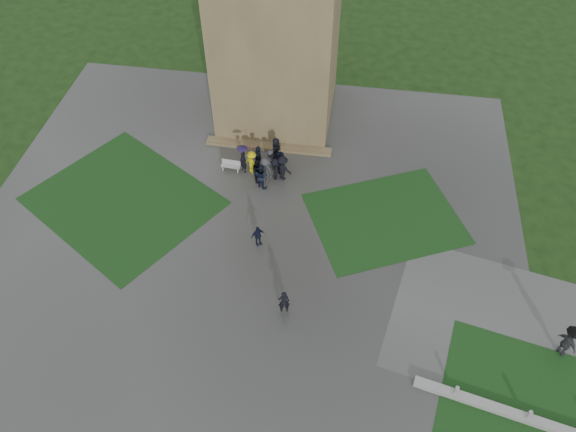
# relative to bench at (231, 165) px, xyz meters

# --- Properties ---
(ground) EXTENTS (120.00, 120.00, 0.00)m
(ground) POSITION_rel_bench_xyz_m (2.15, -7.96, -0.42)
(ground) COLOR black
(plaza) EXTENTS (34.00, 34.00, 0.02)m
(plaza) POSITION_rel_bench_xyz_m (2.15, -5.96, -0.41)
(plaza) COLOR #353532
(plaza) RESTS_ON ground
(lawn_inset_left) EXTENTS (14.10, 13.46, 0.01)m
(lawn_inset_left) POSITION_rel_bench_xyz_m (-6.35, -3.96, -0.39)
(lawn_inset_left) COLOR #123312
(lawn_inset_left) RESTS_ON plaza
(lawn_inset_right) EXTENTS (11.12, 10.15, 0.01)m
(lawn_inset_right) POSITION_rel_bench_xyz_m (10.65, -2.96, -0.39)
(lawn_inset_right) COLOR #123312
(lawn_inset_right) RESTS_ON plaza
(tower_plinth) EXTENTS (9.00, 0.80, 0.22)m
(tower_plinth) POSITION_rel_bench_xyz_m (2.15, 2.64, -0.29)
(tower_plinth) COLOR brown
(tower_plinth) RESTS_ON plaza
(bench) EXTENTS (1.35, 0.52, 0.77)m
(bench) POSITION_rel_bench_xyz_m (0.00, 0.00, 0.00)
(bench) COLOR #AAAAA5
(bench) RESTS_ON plaza
(visitor_cluster) EXTENTS (3.81, 3.62, 2.54)m
(visitor_cluster) POSITION_rel_bench_xyz_m (2.59, 0.01, 0.65)
(visitor_cluster) COLOR black
(visitor_cluster) RESTS_ON plaza
(pedestrian_mid) EXTENTS (1.01, 0.93, 1.52)m
(pedestrian_mid) POSITION_rel_bench_xyz_m (3.05, -6.19, 0.36)
(pedestrian_mid) COLOR black
(pedestrian_mid) RESTS_ON plaza
(pedestrian_near) EXTENTS (0.71, 0.55, 1.73)m
(pedestrian_near) POSITION_rel_bench_xyz_m (5.34, -10.65, 0.47)
(pedestrian_near) COLOR black
(pedestrian_near) RESTS_ON plaza
(pedestrian_path) EXTENTS (1.19, 1.30, 2.32)m
(pedestrian_path) POSITION_rel_bench_xyz_m (19.98, -11.09, 0.79)
(pedestrian_path) COLOR #3A3A3F
(pedestrian_path) RESTS_ON path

